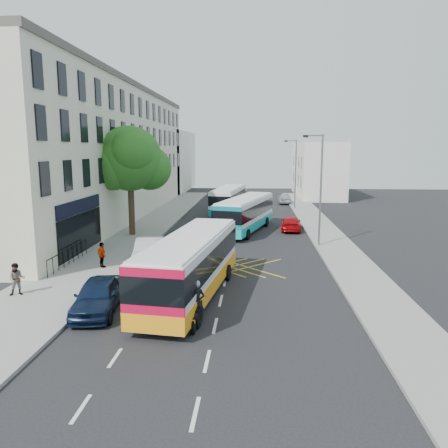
% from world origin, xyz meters
% --- Properties ---
extents(ground, '(120.00, 120.00, 0.00)m').
position_xyz_m(ground, '(0.00, 0.00, 0.00)').
color(ground, black).
rests_on(ground, ground).
extents(pavement_left, '(5.00, 70.00, 0.15)m').
position_xyz_m(pavement_left, '(-8.50, 15.00, 0.07)').
color(pavement_left, gray).
rests_on(pavement_left, ground).
extents(pavement_right, '(3.00, 70.00, 0.15)m').
position_xyz_m(pavement_right, '(7.50, 15.00, 0.07)').
color(pavement_right, gray).
rests_on(pavement_right, ground).
extents(terrace_main, '(8.30, 45.00, 13.50)m').
position_xyz_m(terrace_main, '(-14.00, 24.49, 6.76)').
color(terrace_main, beige).
rests_on(terrace_main, ground).
extents(terrace_far, '(8.00, 20.00, 10.00)m').
position_xyz_m(terrace_far, '(-14.00, 55.00, 5.00)').
color(terrace_far, silver).
rests_on(terrace_far, ground).
extents(building_right, '(6.00, 18.00, 8.00)m').
position_xyz_m(building_right, '(11.00, 48.00, 4.00)').
color(building_right, silver).
rests_on(building_right, ground).
extents(street_tree, '(6.30, 5.70, 8.80)m').
position_xyz_m(street_tree, '(-8.51, 14.97, 6.29)').
color(street_tree, '#382619').
rests_on(street_tree, pavement_left).
extents(lamp_near, '(1.45, 0.15, 8.00)m').
position_xyz_m(lamp_near, '(6.20, 12.00, 4.62)').
color(lamp_near, slate).
rests_on(lamp_near, pavement_right).
extents(lamp_far, '(1.45, 0.15, 8.00)m').
position_xyz_m(lamp_far, '(6.20, 32.00, 4.62)').
color(lamp_far, slate).
rests_on(lamp_far, pavement_right).
extents(railings, '(0.08, 5.60, 1.14)m').
position_xyz_m(railings, '(-9.70, 5.30, 0.72)').
color(railings, black).
rests_on(railings, pavement_left).
extents(bus_near, '(3.84, 10.99, 3.03)m').
position_xyz_m(bus_near, '(-1.48, 0.51, 1.59)').
color(bus_near, silver).
rests_on(bus_near, ground).
extents(bus_mid, '(5.08, 10.81, 2.96)m').
position_xyz_m(bus_mid, '(0.77, 17.89, 1.56)').
color(bus_mid, silver).
rests_on(bus_mid, ground).
extents(bus_far, '(3.62, 10.41, 2.86)m').
position_xyz_m(bus_far, '(-1.35, 28.81, 1.51)').
color(bus_far, silver).
rests_on(bus_far, ground).
extents(motorbike, '(0.66, 2.19, 1.94)m').
position_xyz_m(motorbike, '(-0.73, -3.06, 0.91)').
color(motorbike, black).
rests_on(motorbike, ground).
extents(parked_car_blue, '(2.30, 4.59, 1.50)m').
position_xyz_m(parked_car_blue, '(-5.28, -1.83, 0.75)').
color(parked_car_blue, '#0D1A35').
rests_on(parked_car_blue, ground).
extents(parked_car_silver, '(2.29, 4.98, 1.58)m').
position_xyz_m(parked_car_silver, '(-5.00, 6.51, 0.79)').
color(parked_car_silver, '#B5B8BD').
rests_on(parked_car_silver, ground).
extents(red_hatchback, '(2.02, 4.37, 1.24)m').
position_xyz_m(red_hatchback, '(4.78, 18.52, 0.62)').
color(red_hatchback, '#B6070D').
rests_on(red_hatchback, ground).
extents(distant_car_grey, '(2.93, 5.61, 1.51)m').
position_xyz_m(distant_car_grey, '(-1.39, 41.69, 0.75)').
color(distant_car_grey, '#42454A').
rests_on(distant_car_grey, ground).
extents(distant_car_silver, '(1.68, 4.09, 1.39)m').
position_xyz_m(distant_car_silver, '(5.50, 37.75, 0.69)').
color(distant_car_silver, '#A7AAAE').
rests_on(distant_car_silver, ground).
extents(pedestrian_near, '(0.94, 0.84, 1.59)m').
position_xyz_m(pedestrian_near, '(-9.82, -0.32, 0.94)').
color(pedestrian_near, gray).
rests_on(pedestrian_near, pavement_left).
extents(pedestrian_far, '(0.90, 0.90, 1.53)m').
position_xyz_m(pedestrian_far, '(-7.44, 4.82, 0.92)').
color(pedestrian_far, gray).
rests_on(pedestrian_far, pavement_left).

